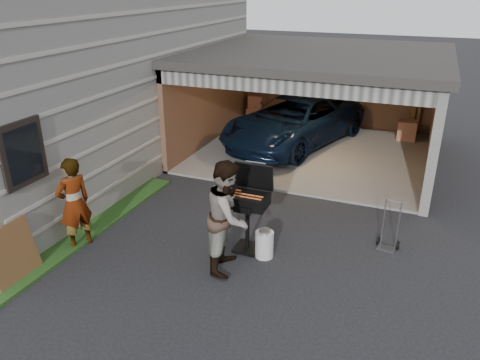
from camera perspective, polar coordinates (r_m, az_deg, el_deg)
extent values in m
plane|color=black|center=(8.54, -6.88, -9.90)|extent=(80.00, 80.00, 0.00)
cube|color=#474744|center=(14.13, -21.73, 13.95)|extent=(7.00, 11.00, 5.50)
cube|color=#193814|center=(9.08, -22.77, -9.35)|extent=(0.50, 8.00, 0.06)
cube|color=#605E59|center=(13.81, 8.83, 3.44)|extent=(6.50, 6.00, 0.06)
cube|color=brown|center=(16.23, 11.63, 11.06)|extent=(6.50, 0.15, 2.70)
cube|color=brown|center=(13.13, 22.85, 6.88)|extent=(0.15, 6.00, 2.70)
cube|color=brown|center=(14.44, -3.34, 10.01)|extent=(0.15, 6.00, 2.70)
cube|color=#2D2B28|center=(13.15, 9.59, 14.86)|extent=(6.80, 6.30, 0.20)
cube|color=#474744|center=(10.41, 5.77, 11.34)|extent=(6.50, 0.16, 0.36)
cube|color=beige|center=(11.55, 7.57, 12.94)|extent=(6.00, 2.40, 0.06)
cube|color=#474744|center=(10.30, 22.49, 2.76)|extent=(0.20, 0.18, 2.70)
cube|color=brown|center=(16.43, 2.02, 7.93)|extent=(0.60, 0.50, 0.50)
cube|color=brown|center=(16.31, 2.05, 9.54)|extent=(0.50, 0.45, 0.45)
cube|color=brown|center=(15.42, 19.71, 5.73)|extent=(0.55, 0.50, 0.60)
cube|color=brown|center=(15.79, 20.92, 9.12)|extent=(0.24, 0.43, 2.20)
imported|color=black|center=(14.14, 6.60, 6.93)|extent=(3.77, 5.60, 1.43)
imported|color=#AABDD6|center=(9.08, -19.58, -2.70)|extent=(0.62, 0.75, 1.77)
imported|color=#4F361F|center=(7.88, -1.42, -4.42)|extent=(0.88, 1.06, 1.98)
cube|color=black|center=(8.84, 0.89, -8.29)|extent=(0.46, 0.46, 0.05)
cylinder|color=black|center=(8.60, 0.91, -5.63)|extent=(0.08, 0.08, 0.92)
cube|color=black|center=(8.36, 0.93, -2.46)|extent=(0.73, 0.51, 0.22)
cube|color=#59595B|center=(8.32, 0.94, -1.88)|extent=(0.66, 0.44, 0.02)
cube|color=black|center=(8.49, 1.72, 0.48)|extent=(0.73, 0.13, 0.51)
cylinder|color=silver|center=(8.53, 2.99, -7.83)|extent=(0.38, 0.38, 0.50)
cube|color=brown|center=(8.63, -25.94, -8.10)|extent=(0.25, 0.90, 0.99)
cube|color=slate|center=(9.25, 17.38, -7.96)|extent=(0.34, 0.24, 0.04)
cylinder|color=black|center=(9.34, 16.51, -7.07)|extent=(0.06, 0.17, 0.16)
cylinder|color=black|center=(9.29, 18.68, -7.56)|extent=(0.06, 0.17, 0.16)
cylinder|color=slate|center=(9.14, 17.08, -4.86)|extent=(0.03, 0.03, 0.95)
cylinder|color=slate|center=(9.10, 18.74, -5.23)|extent=(0.03, 0.03, 0.95)
cylinder|color=slate|center=(8.92, 18.26, -2.47)|extent=(0.27, 0.07, 0.03)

